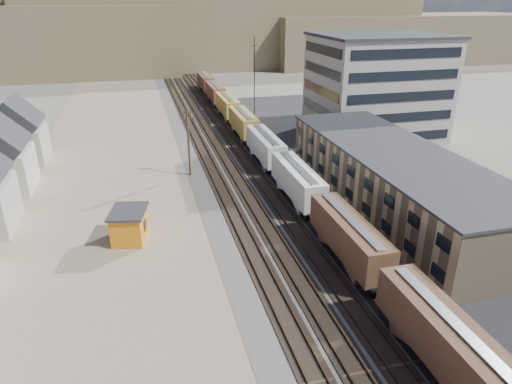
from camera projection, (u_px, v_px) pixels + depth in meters
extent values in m
plane|color=#6B6356|center=(383.00, 370.00, 32.53)|extent=(300.00, 300.00, 0.00)
cube|color=#4C4742|center=(235.00, 154.00, 76.97)|extent=(18.00, 200.00, 0.06)
cube|color=#7B6B55|center=(110.00, 188.00, 63.44)|extent=(24.00, 180.00, 0.03)
cube|color=#232326|center=(398.00, 173.00, 68.74)|extent=(26.00, 120.00, 0.04)
cube|color=black|center=(206.00, 156.00, 75.78)|extent=(2.60, 200.00, 0.08)
cube|color=#38281E|center=(201.00, 156.00, 75.56)|extent=(0.08, 200.00, 0.16)
cube|color=#38281E|center=(210.00, 155.00, 75.90)|extent=(0.08, 200.00, 0.16)
cube|color=black|center=(223.00, 155.00, 76.47)|extent=(2.60, 200.00, 0.08)
cube|color=#38281E|center=(219.00, 154.00, 76.26)|extent=(0.08, 200.00, 0.16)
cube|color=#38281E|center=(227.00, 154.00, 76.59)|extent=(0.08, 200.00, 0.16)
cube|color=black|center=(241.00, 153.00, 77.17)|extent=(2.60, 200.00, 0.08)
cube|color=#38281E|center=(237.00, 153.00, 76.96)|extent=(0.08, 200.00, 0.16)
cube|color=#38281E|center=(245.00, 152.00, 77.29)|extent=(0.08, 200.00, 0.16)
cube|color=black|center=(257.00, 152.00, 77.82)|extent=(2.60, 200.00, 0.08)
cube|color=#38281E|center=(253.00, 151.00, 77.61)|extent=(0.08, 200.00, 0.16)
cube|color=#38281E|center=(261.00, 151.00, 77.94)|extent=(0.08, 200.00, 0.16)
cube|color=black|center=(401.00, 317.00, 36.72)|extent=(2.20, 2.20, 0.90)
cube|color=#4A2E1F|center=(445.00, 338.00, 31.36)|extent=(3.00, 13.34, 3.40)
cube|color=#B7B7B2|center=(449.00, 317.00, 30.66)|extent=(0.90, 12.32, 0.16)
cube|color=black|center=(371.00, 282.00, 41.21)|extent=(2.20, 2.20, 0.90)
cube|color=black|center=(327.00, 231.00, 50.24)|extent=(2.20, 2.20, 0.90)
cube|color=#4A2E1F|center=(349.00, 235.00, 44.88)|extent=(3.00, 13.34, 3.40)
cube|color=#B7B7B2|center=(350.00, 219.00, 44.17)|extent=(0.90, 12.32, 0.16)
cube|color=black|center=(311.00, 212.00, 54.73)|extent=(2.20, 2.20, 0.90)
cube|color=black|center=(285.00, 181.00, 63.75)|extent=(2.20, 2.20, 0.90)
cube|color=silver|center=(297.00, 180.00, 58.39)|extent=(3.00, 13.34, 3.40)
cube|color=#B7B7B2|center=(298.00, 167.00, 57.68)|extent=(0.90, 12.33, 0.16)
cube|color=black|center=(274.00, 169.00, 68.24)|extent=(2.20, 2.20, 0.90)
cube|color=black|center=(257.00, 149.00, 77.26)|extent=(2.20, 2.20, 0.90)
cube|color=silver|center=(265.00, 145.00, 71.90)|extent=(3.00, 13.34, 3.40)
cube|color=#B7B7B2|center=(265.00, 134.00, 71.20)|extent=(0.90, 12.33, 0.16)
cube|color=black|center=(250.00, 140.00, 81.75)|extent=(2.20, 2.20, 0.90)
cube|color=black|center=(238.00, 126.00, 90.77)|extent=(2.20, 2.20, 0.90)
cube|color=#AE882E|center=(243.00, 122.00, 85.41)|extent=(3.00, 13.34, 3.40)
cube|color=#B7B7B2|center=(243.00, 112.00, 84.71)|extent=(0.90, 12.32, 0.16)
cube|color=black|center=(233.00, 120.00, 95.26)|extent=(2.20, 2.20, 0.90)
cube|color=black|center=(223.00, 109.00, 104.28)|extent=(2.20, 2.20, 0.90)
cube|color=#AE882E|center=(227.00, 105.00, 98.92)|extent=(3.00, 13.34, 3.40)
cube|color=#B7B7B2|center=(227.00, 96.00, 98.22)|extent=(0.90, 12.32, 0.16)
cube|color=black|center=(219.00, 105.00, 108.77)|extent=(2.20, 2.20, 0.90)
cube|color=black|center=(212.00, 96.00, 117.79)|extent=(2.20, 2.20, 0.90)
cube|color=brown|center=(215.00, 92.00, 112.43)|extent=(3.00, 13.34, 3.40)
cube|color=#B7B7B2|center=(215.00, 84.00, 111.73)|extent=(0.90, 12.32, 0.16)
cube|color=black|center=(209.00, 93.00, 122.28)|extent=(2.20, 2.20, 0.90)
cube|color=black|center=(203.00, 86.00, 131.31)|extent=(2.20, 2.20, 0.90)
cube|color=#4A2E1F|center=(206.00, 81.00, 125.95)|extent=(3.00, 13.34, 3.40)
cube|color=#B7B7B2|center=(206.00, 75.00, 125.24)|extent=(0.90, 12.32, 0.16)
cube|color=tan|center=(394.00, 180.00, 56.85)|extent=(12.00, 40.00, 7.00)
cube|color=#2D2D30|center=(398.00, 152.00, 55.43)|extent=(12.40, 40.40, 0.30)
cube|color=black|center=(349.00, 194.00, 55.96)|extent=(0.12, 36.00, 1.20)
cube|color=black|center=(351.00, 171.00, 54.78)|extent=(0.12, 36.00, 1.20)
cube|color=#9E998E|center=(376.00, 88.00, 84.37)|extent=(22.00, 18.00, 18.00)
cube|color=#2D2D30|center=(382.00, 35.00, 80.73)|extent=(22.60, 18.60, 0.50)
cube|color=black|center=(320.00, 90.00, 81.80)|extent=(0.12, 16.00, 16.00)
cube|color=black|center=(402.00, 97.00, 76.32)|extent=(20.00, 0.12, 16.00)
cylinder|color=#382619|center=(189.00, 143.00, 65.92)|extent=(0.32, 0.32, 10.00)
cube|color=#382619|center=(187.00, 113.00, 64.18)|extent=(2.20, 0.14, 0.14)
cube|color=#382619|center=(187.00, 119.00, 64.50)|extent=(1.90, 0.14, 0.14)
cylinder|color=black|center=(191.00, 112.00, 64.26)|extent=(0.08, 0.08, 0.22)
cylinder|color=black|center=(254.00, 88.00, 83.70)|extent=(0.16, 0.16, 18.00)
cube|color=black|center=(254.00, 46.00, 80.74)|extent=(1.20, 0.08, 0.08)
cube|color=#B7B2A8|center=(0.00, 171.00, 61.78)|extent=(8.00, 8.00, 5.50)
cube|color=#9E998E|center=(19.00, 145.00, 72.45)|extent=(8.00, 8.00, 5.50)
cube|color=#2D2D30|center=(14.00, 123.00, 71.00)|extent=(8.15, 8.16, 8.15)
cube|color=brown|center=(225.00, 26.00, 173.87)|extent=(140.00, 45.00, 28.00)
cube|color=brown|center=(401.00, 38.00, 183.20)|extent=(110.00, 38.00, 18.00)
cube|color=brown|center=(142.00, 19.00, 183.90)|extent=(200.00, 60.00, 32.00)
cube|color=orange|center=(130.00, 226.00, 49.36)|extent=(4.10, 4.94, 3.26)
cube|color=#2D2D30|center=(128.00, 212.00, 48.67)|extent=(4.62, 5.45, 0.27)
cube|color=black|center=(145.00, 225.00, 49.39)|extent=(0.33, 1.09, 1.09)
imported|color=navy|center=(354.00, 134.00, 85.55)|extent=(5.29, 5.17, 1.41)
imported|color=silver|center=(372.00, 124.00, 91.73)|extent=(3.82, 5.33, 1.69)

